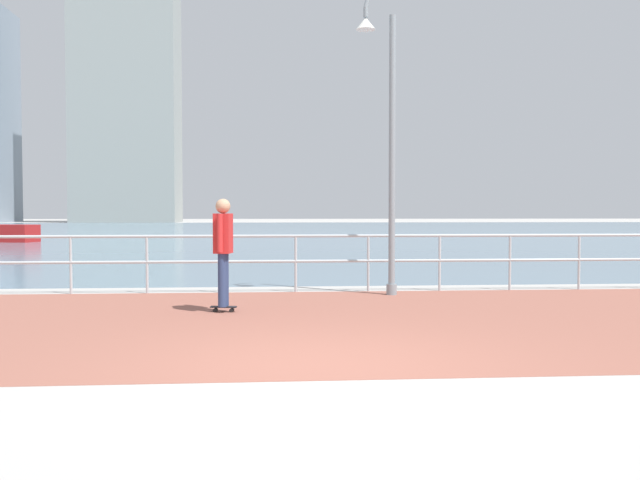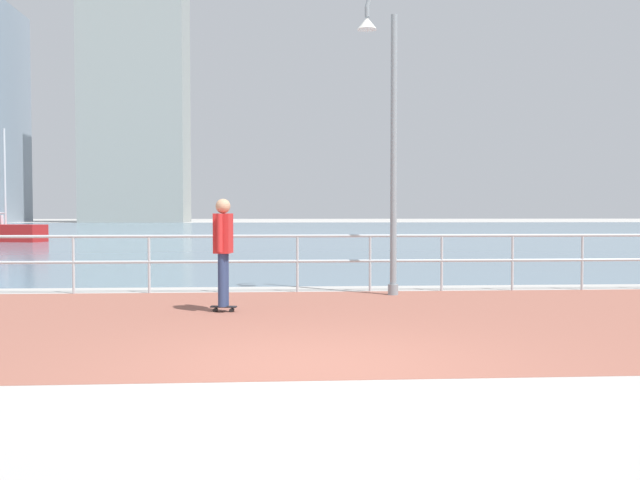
% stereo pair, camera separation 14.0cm
% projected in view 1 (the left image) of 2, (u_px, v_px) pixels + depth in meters
% --- Properties ---
extents(ground, '(220.00, 220.00, 0.00)m').
position_uv_depth(ground, '(273.00, 235.00, 46.90)').
color(ground, '#ADAAA5').
extents(brick_paving, '(28.00, 7.13, 0.01)m').
position_uv_depth(brick_paving, '(307.00, 320.00, 9.96)').
color(brick_paving, '#935647').
rests_on(brick_paving, ground).
extents(harbor_water, '(180.00, 88.00, 0.00)m').
position_uv_depth(harbor_water, '(272.00, 230.00, 58.33)').
color(harbor_water, slate).
rests_on(harbor_water, ground).
extents(waterfront_railing, '(25.25, 0.06, 1.10)m').
position_uv_depth(waterfront_railing, '(296.00, 252.00, 13.48)').
color(waterfront_railing, '#B2BCC1').
rests_on(waterfront_railing, ground).
extents(lamppost, '(0.79, 0.44, 5.71)m').
position_uv_depth(lamppost, '(385.00, 123.00, 12.86)').
color(lamppost, gray).
rests_on(lamppost, ground).
extents(skateboarder, '(0.41, 0.56, 1.74)m').
position_uv_depth(skateboarder, '(223.00, 244.00, 10.76)').
color(skateboarder, black).
rests_on(skateboarder, ground).
extents(tower_brick, '(14.99, 10.23, 38.14)m').
position_uv_depth(tower_brick, '(127.00, 99.00, 104.70)').
color(tower_brick, '#939993').
rests_on(tower_brick, ground).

